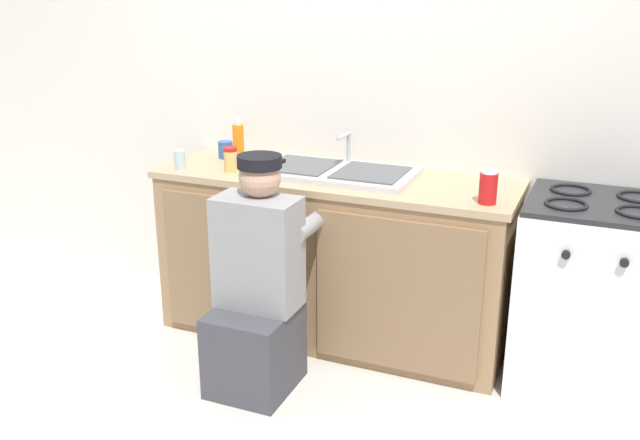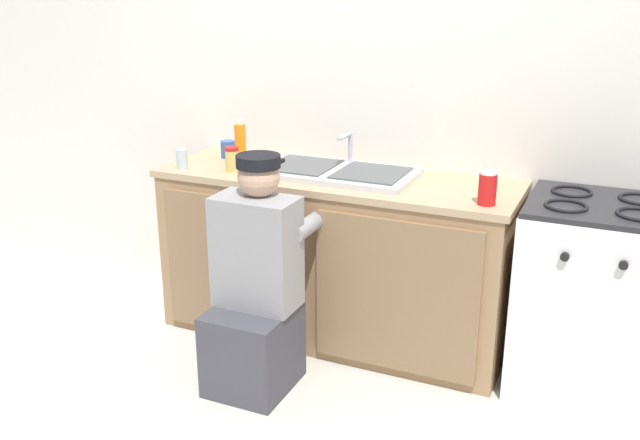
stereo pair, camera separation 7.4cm
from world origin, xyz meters
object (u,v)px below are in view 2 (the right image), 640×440
condiment_jar (232,159)px  plumber_person (256,294)px  water_glass (182,159)px  soap_bottle_orange (240,144)px  coffee_mug (229,149)px  sink_double_basin (336,172)px  soda_cup_red (488,188)px  stove_range (591,297)px

condiment_jar → plumber_person: bearing=-50.6°
plumber_person → water_glass: bearing=147.8°
soap_bottle_orange → coffee_mug: bearing=142.0°
plumber_person → water_glass: (-0.66, 0.41, 0.48)m
water_glass → sink_double_basin: bearing=14.0°
sink_double_basin → soda_cup_red: (0.80, -0.19, 0.06)m
plumber_person → coffee_mug: 1.02m
sink_double_basin → condiment_jar: (-0.52, -0.15, 0.05)m
stove_range → soap_bottle_orange: size_ratio=3.67×
soap_bottle_orange → sink_double_basin: bearing=1.2°
coffee_mug → soap_bottle_orange: bearing=-38.0°
stove_range → soap_bottle_orange: soap_bottle_orange is taller
stove_range → water_glass: bearing=-174.6°
plumber_person → water_glass: size_ratio=11.04×
stove_range → water_glass: water_glass is taller
sink_double_basin → coffee_mug: bearing=171.7°
soap_bottle_orange → plumber_person: bearing=-55.8°
stove_range → condiment_jar: size_ratio=7.18×
plumber_person → soda_cup_red: 1.15m
plumber_person → water_glass: 0.91m
stove_range → soap_bottle_orange: bearing=-179.7°
soda_cup_red → condiment_jar: bearing=178.4°
sink_double_basin → water_glass: (-0.80, -0.20, 0.03)m
sink_double_basin → water_glass: bearing=-166.0°
stove_range → soda_cup_red: size_ratio=6.04×
condiment_jar → soap_bottle_orange: bearing=101.4°
stove_range → water_glass: (-2.07, -0.20, 0.49)m
water_glass → soda_cup_red: bearing=0.5°
water_glass → condiment_jar: bearing=10.8°
sink_double_basin → soap_bottle_orange: (-0.55, -0.01, 0.09)m
soda_cup_red → soap_bottle_orange: bearing=172.7°
sink_double_basin → plumber_person: (-0.14, -0.61, -0.45)m
coffee_mug → stove_range: bearing=-3.0°
sink_double_basin → soap_bottle_orange: soap_bottle_orange is taller
coffee_mug → condiment_jar: bearing=-55.3°
plumber_person → condiment_jar: plumber_person is taller
stove_range → coffee_mug: (-1.97, 0.10, 0.48)m
coffee_mug → water_glass: 0.32m
sink_double_basin → condiment_jar: bearing=-164.3°
condiment_jar → coffee_mug: bearing=124.7°
soap_bottle_orange → soda_cup_red: soap_bottle_orange is taller
plumber_person → condiment_jar: 0.78m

